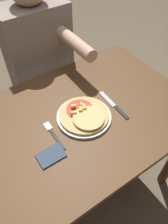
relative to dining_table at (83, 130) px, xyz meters
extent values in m
plane|color=brown|center=(0.00, 0.00, -0.62)|extent=(8.00, 8.00, 0.00)
cube|color=brown|center=(0.00, 0.00, 0.11)|extent=(1.08, 0.76, 0.03)
cylinder|color=brown|center=(0.48, 0.32, -0.26)|extent=(0.06, 0.06, 0.72)
cylinder|color=beige|center=(-0.01, -0.02, 0.13)|extent=(0.26, 0.26, 0.01)
cylinder|color=tan|center=(-0.01, -0.02, 0.15)|extent=(0.23, 0.23, 0.01)
cylinder|color=#B22D1E|center=(-0.01, 0.01, 0.15)|extent=(0.13, 0.13, 0.00)
cylinder|color=#DDB771|center=(-0.01, -0.06, 0.16)|extent=(0.15, 0.15, 0.01)
cylinder|color=#E5BC5B|center=(-0.01, 0.00, 0.16)|extent=(0.03, 0.03, 0.02)
cylinder|color=#E5BC5B|center=(-0.05, 0.00, 0.16)|extent=(0.03, 0.03, 0.02)
cylinder|color=#E5BC5B|center=(0.01, 0.02, 0.16)|extent=(0.03, 0.03, 0.02)
cylinder|color=#E5BC5B|center=(0.01, 0.00, 0.16)|extent=(0.03, 0.03, 0.02)
cylinder|color=#E5BC5B|center=(-0.03, 0.04, 0.16)|extent=(0.03, 0.03, 0.02)
cube|color=black|center=(-0.18, -0.06, 0.13)|extent=(0.02, 0.13, 0.00)
cube|color=silver|center=(-0.18, 0.03, 0.13)|extent=(0.03, 0.05, 0.00)
cube|color=black|center=(0.16, -0.10, 0.13)|extent=(0.02, 0.10, 0.00)
cube|color=silver|center=(0.16, 0.01, 0.13)|extent=(0.03, 0.12, 0.00)
cube|color=#38475B|center=(-0.24, -0.12, 0.13)|extent=(0.11, 0.08, 0.01)
cylinder|color=#2D2D38|center=(-0.04, 0.57, -0.37)|extent=(0.11, 0.11, 0.50)
cylinder|color=#2D2D38|center=(0.14, 0.57, -0.37)|extent=(0.11, 0.11, 0.50)
cube|color=gray|center=(0.05, 0.57, 0.16)|extent=(0.39, 0.22, 0.56)
cylinder|color=tan|center=(0.17, 0.31, 0.29)|extent=(0.07, 0.30, 0.07)
camera|label=1|loc=(-0.39, -0.58, 0.92)|focal=35.00mm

